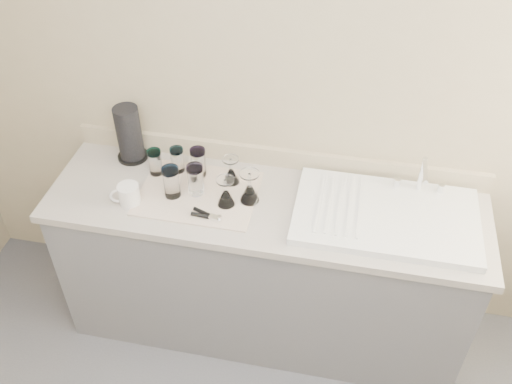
% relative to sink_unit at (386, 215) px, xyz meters
% --- Properties ---
extents(room_envelope, '(3.54, 3.50, 2.52)m').
position_rel_sink_unit_xyz_m(room_envelope, '(-0.55, -1.20, 0.64)').
color(room_envelope, '#4E4E53').
rests_on(room_envelope, ground).
extents(counter_unit, '(2.06, 0.62, 0.90)m').
position_rel_sink_unit_xyz_m(counter_unit, '(-0.55, -0.00, -0.47)').
color(counter_unit, slate).
rests_on(counter_unit, ground).
extents(sink_unit, '(0.82, 0.50, 0.22)m').
position_rel_sink_unit_xyz_m(sink_unit, '(0.00, 0.00, 0.00)').
color(sink_unit, white).
rests_on(sink_unit, counter_unit).
extents(dish_towel, '(0.55, 0.42, 0.01)m').
position_rel_sink_unit_xyz_m(dish_towel, '(-0.88, -0.01, -0.02)').
color(dish_towel, silver).
rests_on(dish_towel, counter_unit).
extents(tumbler_teal, '(0.07, 0.07, 0.13)m').
position_rel_sink_unit_xyz_m(tumbler_teal, '(-1.12, 0.09, 0.06)').
color(tumbler_teal, white).
rests_on(tumbler_teal, dish_towel).
extents(tumbler_cyan, '(0.07, 0.07, 0.13)m').
position_rel_sink_unit_xyz_m(tumbler_cyan, '(-1.02, 0.13, 0.06)').
color(tumbler_cyan, white).
rests_on(tumbler_cyan, dish_towel).
extents(tumbler_purple, '(0.07, 0.07, 0.15)m').
position_rel_sink_unit_xyz_m(tumbler_purple, '(-0.91, 0.13, 0.06)').
color(tumbler_purple, white).
rests_on(tumbler_purple, dish_towel).
extents(tumbler_blue, '(0.08, 0.08, 0.16)m').
position_rel_sink_unit_xyz_m(tumbler_blue, '(-0.99, -0.05, 0.07)').
color(tumbler_blue, white).
rests_on(tumbler_blue, dish_towel).
extents(tumbler_lavender, '(0.08, 0.08, 0.15)m').
position_rel_sink_unit_xyz_m(tumbler_lavender, '(-0.88, -0.01, 0.07)').
color(tumbler_lavender, white).
rests_on(tumbler_lavender, dish_towel).
extents(goblet_back_left, '(0.08, 0.08, 0.14)m').
position_rel_sink_unit_xyz_m(goblet_back_left, '(-0.74, 0.10, 0.04)').
color(goblet_back_left, white).
rests_on(goblet_back_left, dish_towel).
extents(goblet_front_left, '(0.08, 0.08, 0.15)m').
position_rel_sink_unit_xyz_m(goblet_front_left, '(-0.73, -0.06, 0.04)').
color(goblet_front_left, white).
rests_on(goblet_front_left, dish_towel).
extents(goblet_front_right, '(0.09, 0.09, 0.16)m').
position_rel_sink_unit_xyz_m(goblet_front_right, '(-0.63, -0.01, 0.04)').
color(goblet_front_right, white).
rests_on(goblet_front_right, dish_towel).
extents(can_opener, '(0.15, 0.07, 0.02)m').
position_rel_sink_unit_xyz_m(can_opener, '(-0.79, -0.16, -0.00)').
color(can_opener, silver).
rests_on(can_opener, dish_towel).
extents(white_mug, '(0.15, 0.13, 0.10)m').
position_rel_sink_unit_xyz_m(white_mug, '(-1.17, -0.13, 0.03)').
color(white_mug, silver).
rests_on(white_mug, counter_unit).
extents(paper_towel_roll, '(0.16, 0.16, 0.29)m').
position_rel_sink_unit_xyz_m(paper_towel_roll, '(-1.28, 0.20, 0.12)').
color(paper_towel_roll, black).
rests_on(paper_towel_roll, counter_unit).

